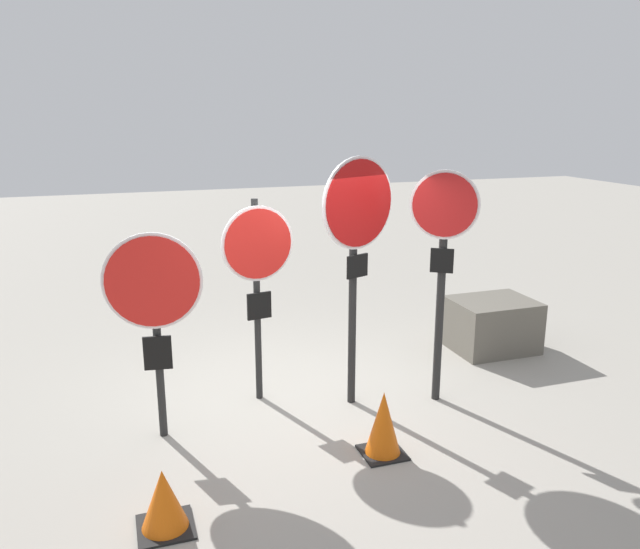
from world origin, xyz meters
TOP-DOWN VIEW (x-y plane):
  - ground_plane at (0.00, 0.00)m, footprint 40.00×40.00m
  - stop_sign_0 at (-1.51, -0.25)m, footprint 0.92×0.19m
  - stop_sign_1 at (-0.39, 0.27)m, footprint 0.80×0.19m
  - stop_sign_2 at (0.56, -0.15)m, footprint 0.90×0.37m
  - stop_sign_3 at (1.45, -0.36)m, footprint 0.61×0.42m
  - traffic_cone_0 at (-1.62, -1.68)m, footprint 0.43×0.43m
  - traffic_cone_1 at (0.43, -1.22)m, footprint 0.40×0.40m
  - storage_crate at (2.93, 0.79)m, footprint 1.08×0.85m

SIDE VIEW (x-z plane):
  - ground_plane at x=0.00m, z-range 0.00..0.00m
  - traffic_cone_0 at x=-1.62m, z-range 0.00..0.50m
  - traffic_cone_1 at x=0.43m, z-range 0.00..0.63m
  - storage_crate at x=2.93m, z-range 0.00..0.69m
  - stop_sign_0 at x=-1.51m, z-range 0.40..2.47m
  - stop_sign_1 at x=-0.39m, z-range 0.44..2.70m
  - stop_sign_3 at x=1.45m, z-range 0.47..3.04m
  - stop_sign_2 at x=0.56m, z-range 0.57..3.28m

